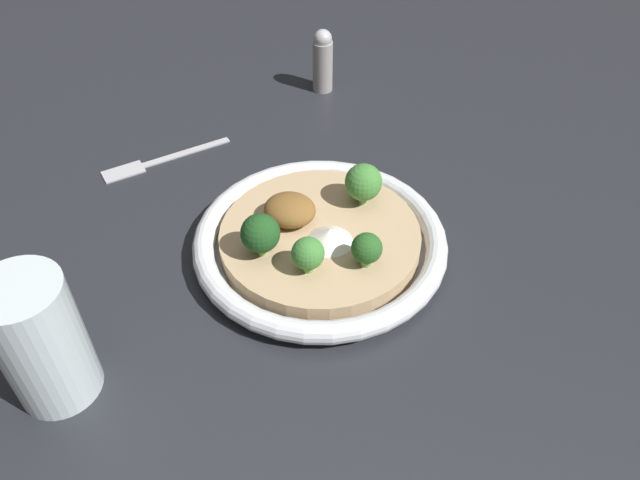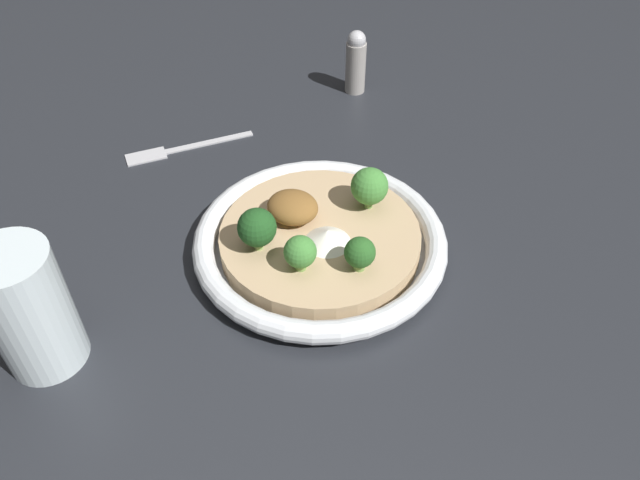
{
  "view_description": "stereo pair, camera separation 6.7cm",
  "coord_description": "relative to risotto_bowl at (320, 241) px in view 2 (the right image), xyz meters",
  "views": [
    {
      "loc": [
        0.15,
        -0.46,
        0.48
      ],
      "look_at": [
        0.0,
        0.0,
        0.02
      ],
      "focal_mm": 35.0,
      "sensor_mm": 36.0,
      "label": 1
    },
    {
      "loc": [
        0.21,
        -0.44,
        0.48
      ],
      "look_at": [
        0.0,
        0.0,
        0.02
      ],
      "focal_mm": 35.0,
      "sensor_mm": 36.0,
      "label": 2
    }
  ],
  "objects": [
    {
      "name": "ground_plane",
      "position": [
        0.0,
        0.0,
        -0.02
      ],
      "size": [
        6.0,
        6.0,
        0.0
      ],
      "primitive_type": "plane",
      "color": "#23262B"
    },
    {
      "name": "risotto_bowl",
      "position": [
        0.0,
        0.0,
        0.0
      ],
      "size": [
        0.27,
        0.27,
        0.03
      ],
      "color": "silver",
      "rests_on": "ground_plane"
    },
    {
      "name": "cheese_sprinkle",
      "position": [
        0.01,
        -0.01,
        0.02
      ],
      "size": [
        0.05,
        0.05,
        0.02
      ],
      "color": "white",
      "rests_on": "risotto_bowl"
    },
    {
      "name": "crispy_onion_garnish",
      "position": [
        -0.04,
        0.01,
        0.03
      ],
      "size": [
        0.06,
        0.05,
        0.03
      ],
      "color": "brown",
      "rests_on": "risotto_bowl"
    },
    {
      "name": "broccoli_back_right",
      "position": [
        0.03,
        0.06,
        0.04
      ],
      "size": [
        0.04,
        0.04,
        0.05
      ],
      "color": "#668E47",
      "rests_on": "risotto_bowl"
    },
    {
      "name": "broccoli_front",
      "position": [
        0.01,
        -0.06,
        0.04
      ],
      "size": [
        0.03,
        0.03,
        0.04
      ],
      "color": "#759E4C",
      "rests_on": "risotto_bowl"
    },
    {
      "name": "broccoli_front_right",
      "position": [
        0.06,
        -0.03,
        0.04
      ],
      "size": [
        0.03,
        0.03,
        0.04
      ],
      "color": "#759E4C",
      "rests_on": "risotto_bowl"
    },
    {
      "name": "broccoli_front_left",
      "position": [
        -0.05,
        -0.05,
        0.04
      ],
      "size": [
        0.04,
        0.04,
        0.05
      ],
      "color": "#84A856",
      "rests_on": "risotto_bowl"
    },
    {
      "name": "drinking_glass",
      "position": [
        -0.17,
        -0.23,
        0.05
      ],
      "size": [
        0.07,
        0.07,
        0.13
      ],
      "color": "silver",
      "rests_on": "ground_plane"
    },
    {
      "name": "fork_utensil",
      "position": [
        -0.25,
        0.09,
        -0.01
      ],
      "size": [
        0.13,
        0.14,
        0.0
      ],
      "rotation": [
        0.0,
        0.0,
        3.97
      ],
      "color": "#B7B7BC",
      "rests_on": "ground_plane"
    },
    {
      "name": "pepper_shaker",
      "position": [
        -0.1,
        0.33,
        0.03
      ],
      "size": [
        0.03,
        0.03,
        0.09
      ],
      "color": "#9E9993",
      "rests_on": "ground_plane"
    }
  ]
}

